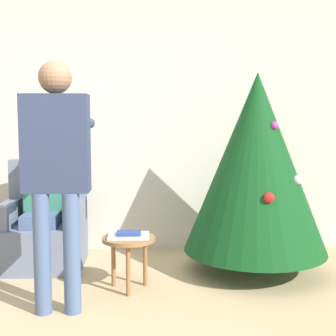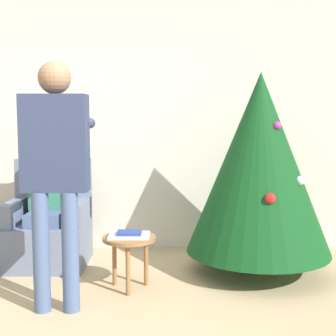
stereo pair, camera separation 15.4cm
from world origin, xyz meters
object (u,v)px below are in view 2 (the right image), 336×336
Objects in this scene: person_seated at (47,195)px; person_standing at (55,160)px; christmas_tree at (259,163)px; armchair at (49,229)px; side_stool at (129,244)px.

person_standing is (0.33, -1.03, 0.42)m from person_seated.
christmas_tree is 1.46× the size of person_seated.
side_stool is at bearing -39.23° from armchair.
christmas_tree is 1.79m from person_standing.
person_seated is (0.00, -0.03, 0.33)m from armchair.
christmas_tree is 2.06m from armchair.
person_seated is 1.08m from side_stool.
person_seated reaches higher than side_stool.
person_standing is at bearing -153.57° from christmas_tree.
person_seated is 0.69× the size of person_standing.
person_seated is at bearing 107.80° from person_standing.
armchair is (-1.93, 0.26, -0.65)m from christmas_tree.
person_standing reaches higher than person_seated.
person_standing is (-1.60, -0.80, 0.10)m from christmas_tree.
armchair is at bearing 107.32° from person_standing.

